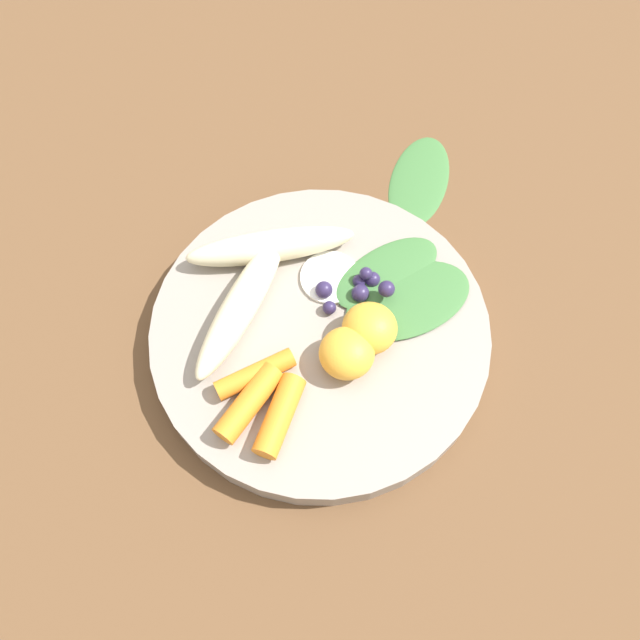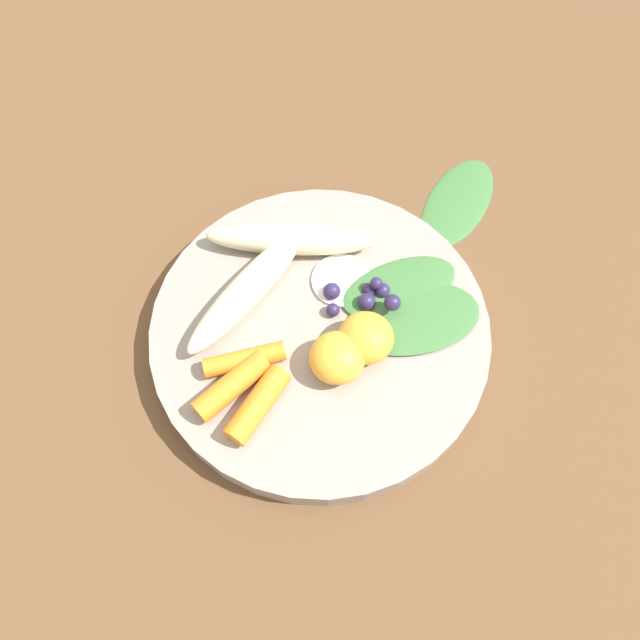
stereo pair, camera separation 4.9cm
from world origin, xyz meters
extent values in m
plane|color=brown|center=(0.00, 0.00, 0.00)|extent=(2.40, 2.40, 0.00)
cylinder|color=gray|center=(0.00, 0.00, 0.01)|extent=(0.27, 0.27, 0.02)
ellipsoid|color=beige|center=(-0.02, 0.06, 0.04)|extent=(0.14, 0.04, 0.03)
ellipsoid|color=beige|center=(0.04, 0.07, 0.04)|extent=(0.11, 0.13, 0.03)
ellipsoid|color=#F4A833|center=(0.01, -0.04, 0.04)|extent=(0.04, 0.04, 0.03)
ellipsoid|color=#F4A833|center=(-0.02, -0.03, 0.04)|extent=(0.04, 0.04, 0.03)
cylinder|color=orange|center=(-0.06, 0.02, 0.03)|extent=(0.06, 0.05, 0.02)
cylinder|color=orange|center=(-0.08, 0.01, 0.03)|extent=(0.06, 0.02, 0.02)
cylinder|color=orange|center=(-0.08, -0.01, 0.03)|extent=(0.06, 0.03, 0.02)
sphere|color=#2D234C|center=(0.03, 0.01, 0.03)|extent=(0.01, 0.01, 0.01)
sphere|color=#2D234C|center=(0.05, -0.01, 0.03)|extent=(0.01, 0.01, 0.01)
sphere|color=#2D234C|center=(0.02, 0.00, 0.03)|extent=(0.01, 0.01, 0.01)
sphere|color=#2D234C|center=(0.04, -0.02, 0.03)|extent=(0.01, 0.01, 0.01)
sphere|color=#2D234C|center=(0.05, -0.02, 0.03)|extent=(0.01, 0.01, 0.01)
sphere|color=#2D234C|center=(0.05, -0.03, 0.04)|extent=(0.01, 0.01, 0.01)
sphere|color=#2D234C|center=(0.04, -0.01, 0.03)|extent=(0.01, 0.01, 0.01)
sphere|color=#2D234C|center=(0.05, -0.01, 0.04)|extent=(0.01, 0.01, 0.01)
cylinder|color=white|center=(0.04, 0.01, 0.03)|extent=(0.05, 0.05, 0.00)
ellipsoid|color=#3D7038|center=(0.05, -0.05, 0.03)|extent=(0.13, 0.11, 0.00)
ellipsoid|color=#3D7038|center=(0.07, -0.02, 0.03)|extent=(0.11, 0.09, 0.00)
ellipsoid|color=#3D7038|center=(0.19, 0.00, 0.00)|extent=(0.12, 0.08, 0.01)
camera|label=1|loc=(-0.19, -0.11, 0.47)|focal=35.12mm
camera|label=2|loc=(-0.16, -0.15, 0.47)|focal=35.12mm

